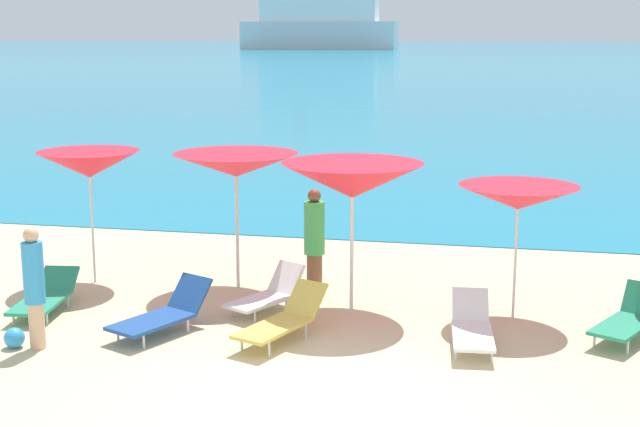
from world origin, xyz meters
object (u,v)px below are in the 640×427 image
at_px(umbrella_0, 89,164).
at_px(umbrella_1, 236,165).
at_px(lounge_chair_3, 45,296).
at_px(beach_ball, 14,338).
at_px(lounge_chair_5, 163,313).
at_px(lounge_chair_1, 472,326).
at_px(umbrella_3, 518,198).
at_px(cruise_ship, 319,16).
at_px(lounge_chair_2, 267,294).
at_px(lounge_chair_4, 628,319).
at_px(beachgoer_1, 34,284).
at_px(beachgoer_3, 314,239).
at_px(lounge_chair_6, 283,319).
at_px(umbrella_2, 352,181).

bearing_deg(umbrella_0, umbrella_1, 3.69).
relative_size(umbrella_1, lounge_chair_3, 1.35).
bearing_deg(beach_ball, lounge_chair_5, 29.74).
height_order(umbrella_1, lounge_chair_1, umbrella_1).
bearing_deg(umbrella_3, lounge_chair_5, -160.46).
bearing_deg(cruise_ship, lounge_chair_2, -77.50).
height_order(lounge_chair_1, lounge_chair_4, lounge_chair_4).
xyz_separation_m(beachgoer_1, cruise_ship, (-43.47, 220.03, 7.59)).
distance_m(umbrella_3, beachgoer_3, 3.44).
distance_m(umbrella_0, beachgoer_1, 3.50).
relative_size(umbrella_3, lounge_chair_2, 1.40).
bearing_deg(umbrella_1, lounge_chair_6, -59.50).
xyz_separation_m(umbrella_1, lounge_chair_2, (0.83, -1.13, -1.83)).
distance_m(lounge_chair_6, beach_ball, 3.71).
height_order(umbrella_1, lounge_chair_5, umbrella_1).
relative_size(umbrella_3, lounge_chair_5, 1.20).
height_order(umbrella_3, beachgoer_1, umbrella_3).
distance_m(umbrella_3, lounge_chair_6, 3.93).
height_order(lounge_chair_6, cruise_ship, cruise_ship).
relative_size(umbrella_2, lounge_chair_4, 1.53).
xyz_separation_m(umbrella_3, beachgoer_1, (-6.40, -2.72, -0.95)).
distance_m(umbrella_1, beachgoer_3, 1.78).
height_order(lounge_chair_4, beach_ball, lounge_chair_4).
height_order(umbrella_0, beach_ball, umbrella_0).
distance_m(umbrella_3, lounge_chair_5, 5.48).
height_order(lounge_chair_2, lounge_chair_5, lounge_chair_5).
height_order(umbrella_3, beachgoer_3, umbrella_3).
height_order(lounge_chair_4, lounge_chair_5, lounge_chair_4).
bearing_deg(lounge_chair_1, beachgoer_3, 138.04).
xyz_separation_m(lounge_chair_3, beachgoer_3, (3.88, 1.85, 0.68)).
xyz_separation_m(lounge_chair_1, cruise_ship, (-49.30, 218.65, 8.24)).
xyz_separation_m(umbrella_2, beach_ball, (-4.25, -2.60, -1.92)).
bearing_deg(beachgoer_3, beachgoer_1, 38.56).
height_order(umbrella_1, umbrella_3, umbrella_1).
bearing_deg(umbrella_0, cruise_ship, 101.15).
xyz_separation_m(lounge_chair_5, lounge_chair_6, (1.77, 0.04, 0.02)).
relative_size(lounge_chair_2, cruise_ship, 0.04).
bearing_deg(lounge_chair_1, lounge_chair_2, 159.19).
relative_size(lounge_chair_3, lounge_chair_4, 1.12).
bearing_deg(beachgoer_3, umbrella_0, -6.15).
bearing_deg(umbrella_3, lounge_chair_3, -170.40).
xyz_separation_m(umbrella_0, lounge_chair_1, (6.57, -1.85, -1.80)).
bearing_deg(beachgoer_1, umbrella_1, -172.68).
height_order(umbrella_3, lounge_chair_4, umbrella_3).
height_order(lounge_chair_6, beachgoer_1, beachgoer_1).
relative_size(umbrella_1, umbrella_2, 0.99).
height_order(lounge_chair_5, beachgoer_1, beachgoer_1).
bearing_deg(lounge_chair_5, lounge_chair_6, 25.92).
height_order(umbrella_1, cruise_ship, cruise_ship).
xyz_separation_m(lounge_chair_1, lounge_chair_2, (-3.18, 0.88, 0.01)).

